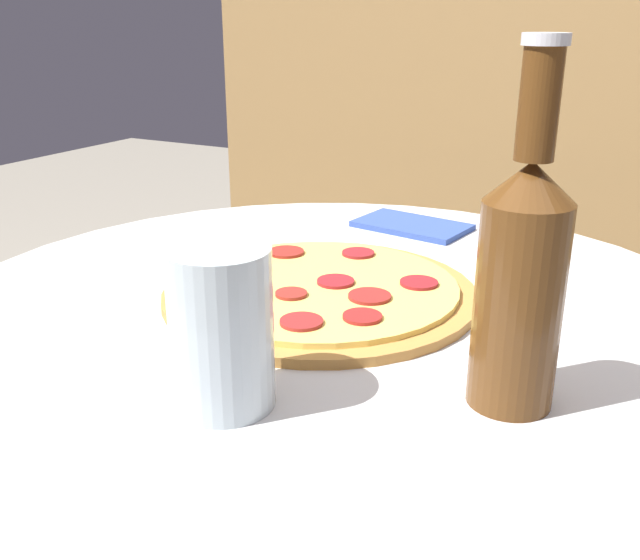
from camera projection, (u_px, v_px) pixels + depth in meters
The scene contains 6 objects.
table at pixel (331, 452), 0.81m from camera, with size 0.85×0.85×0.72m.
fence_panel at pixel (536, 123), 1.47m from camera, with size 1.53×0.04×1.58m.
pizza at pixel (320, 291), 0.76m from camera, with size 0.33×0.33×0.02m.
beer_bottle at pixel (521, 275), 0.52m from camera, with size 0.07×0.07×0.27m.
drinking_glass at pixel (221, 329), 0.54m from camera, with size 0.08×0.08×0.13m.
napkin at pixel (412, 226), 1.01m from camera, with size 0.16×0.11×0.01m.
Camera 1 is at (0.31, -0.61, 1.00)m, focal length 40.00 mm.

